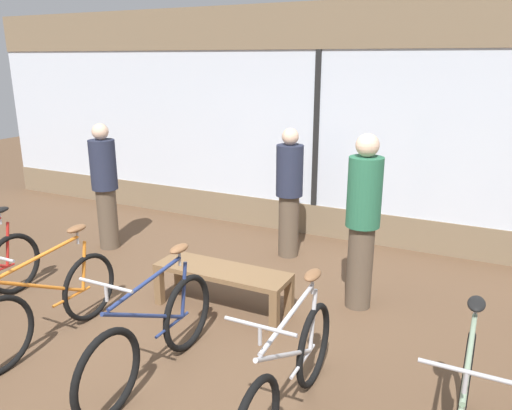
{
  "coord_description": "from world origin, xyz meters",
  "views": [
    {
      "loc": [
        2.3,
        -3.27,
        2.49
      ],
      "look_at": [
        0.0,
        1.4,
        0.95
      ],
      "focal_mm": 35.0,
      "sensor_mm": 36.0,
      "label": 1
    }
  ],
  "objects_px": {
    "customer_mid_floor": "(363,219)",
    "bicycle_right": "(289,376)",
    "customer_near_rack": "(105,184)",
    "bicycle_left": "(49,304)",
    "bicycle_center": "(153,336)",
    "customer_by_window": "(289,191)",
    "display_bench": "(222,276)"
  },
  "relations": [
    {
      "from": "bicycle_left",
      "to": "display_bench",
      "type": "relative_size",
      "value": 1.19
    },
    {
      "from": "bicycle_center",
      "to": "display_bench",
      "type": "distance_m",
      "value": 1.23
    },
    {
      "from": "customer_near_rack",
      "to": "customer_mid_floor",
      "type": "xyz_separation_m",
      "value": [
        3.49,
        -0.16,
        0.07
      ]
    },
    {
      "from": "bicycle_left",
      "to": "bicycle_center",
      "type": "relative_size",
      "value": 0.99
    },
    {
      "from": "bicycle_center",
      "to": "customer_mid_floor",
      "type": "height_order",
      "value": "customer_mid_floor"
    },
    {
      "from": "bicycle_right",
      "to": "customer_mid_floor",
      "type": "bearing_deg",
      "value": 90.55
    },
    {
      "from": "display_bench",
      "to": "customer_near_rack",
      "type": "xyz_separation_m",
      "value": [
        -2.27,
        0.85,
        0.52
      ]
    },
    {
      "from": "bicycle_right",
      "to": "bicycle_left",
      "type": "bearing_deg",
      "value": 179.62
    },
    {
      "from": "customer_by_window",
      "to": "customer_mid_floor",
      "type": "relative_size",
      "value": 0.92
    },
    {
      "from": "bicycle_left",
      "to": "customer_by_window",
      "type": "distance_m",
      "value": 3.12
    },
    {
      "from": "bicycle_left",
      "to": "bicycle_center",
      "type": "distance_m",
      "value": 1.16
    },
    {
      "from": "bicycle_left",
      "to": "customer_near_rack",
      "type": "bearing_deg",
      "value": 119.87
    },
    {
      "from": "display_bench",
      "to": "customer_by_window",
      "type": "bearing_deg",
      "value": 88.9
    },
    {
      "from": "bicycle_left",
      "to": "customer_by_window",
      "type": "xyz_separation_m",
      "value": [
        1.11,
        2.87,
        0.5
      ]
    },
    {
      "from": "bicycle_right",
      "to": "customer_by_window",
      "type": "height_order",
      "value": "customer_by_window"
    },
    {
      "from": "customer_near_rack",
      "to": "customer_by_window",
      "type": "xyz_separation_m",
      "value": [
        2.3,
        0.81,
        -0.01
      ]
    },
    {
      "from": "customer_by_window",
      "to": "bicycle_left",
      "type": "bearing_deg",
      "value": -111.18
    },
    {
      "from": "bicycle_right",
      "to": "customer_near_rack",
      "type": "distance_m",
      "value": 4.11
    },
    {
      "from": "display_bench",
      "to": "customer_near_rack",
      "type": "height_order",
      "value": "customer_near_rack"
    },
    {
      "from": "bicycle_left",
      "to": "customer_by_window",
      "type": "height_order",
      "value": "customer_by_window"
    },
    {
      "from": "bicycle_center",
      "to": "bicycle_right",
      "type": "height_order",
      "value": "bicycle_center"
    },
    {
      "from": "bicycle_center",
      "to": "customer_by_window",
      "type": "xyz_separation_m",
      "value": [
        -0.04,
        2.89,
        0.5
      ]
    },
    {
      "from": "bicycle_center",
      "to": "customer_mid_floor",
      "type": "relative_size",
      "value": 0.93
    },
    {
      "from": "bicycle_left",
      "to": "bicycle_center",
      "type": "bearing_deg",
      "value": -0.93
    },
    {
      "from": "customer_by_window",
      "to": "bicycle_center",
      "type": "bearing_deg",
      "value": -89.15
    },
    {
      "from": "customer_mid_floor",
      "to": "bicycle_right",
      "type": "bearing_deg",
      "value": -89.45
    },
    {
      "from": "bicycle_right",
      "to": "customer_near_rack",
      "type": "relative_size",
      "value": 1.0
    },
    {
      "from": "bicycle_left",
      "to": "customer_near_rack",
      "type": "relative_size",
      "value": 0.99
    },
    {
      "from": "bicycle_center",
      "to": "customer_near_rack",
      "type": "height_order",
      "value": "customer_near_rack"
    },
    {
      "from": "bicycle_left",
      "to": "bicycle_right",
      "type": "bearing_deg",
      "value": -0.38
    },
    {
      "from": "customer_mid_floor",
      "to": "display_bench",
      "type": "bearing_deg",
      "value": -150.51
    },
    {
      "from": "bicycle_left",
      "to": "customer_mid_floor",
      "type": "xyz_separation_m",
      "value": [
        2.3,
        1.9,
        0.58
      ]
    }
  ]
}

